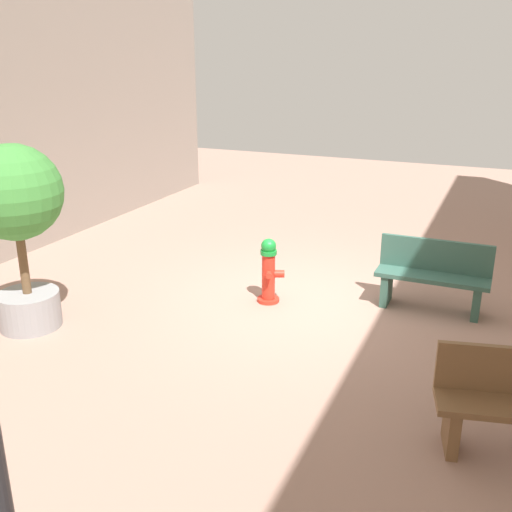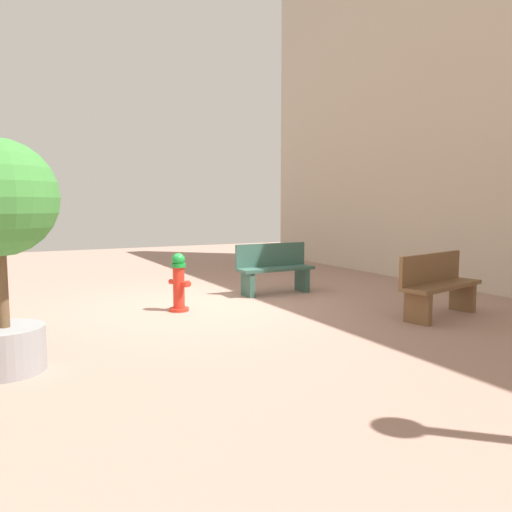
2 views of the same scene
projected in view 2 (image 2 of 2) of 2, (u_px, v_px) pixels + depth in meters
The scene contains 4 objects.
ground_plane at pixel (205, 305), 8.32m from camera, with size 23.40×23.40×0.00m, color #9E7A6B.
fire_hydrant at pixel (179, 282), 7.84m from camera, with size 0.38×0.40×0.93m.
bench_near at pixel (274, 268), 9.41m from camera, with size 1.49×0.45×0.95m.
bench_far at pixel (438, 284), 7.46m from camera, with size 1.69×0.80×0.95m.
Camera 2 is at (3.03, 7.65, 1.69)m, focal length 34.71 mm.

